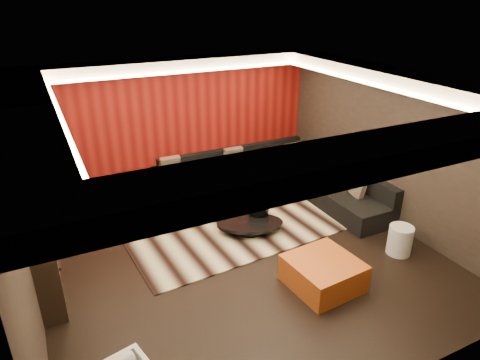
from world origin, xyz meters
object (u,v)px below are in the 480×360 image
drum_stool (259,212)px  white_side_table (400,240)px  coffee_table (250,227)px  orange_ottoman (323,273)px  sectional_sofa (274,180)px

drum_stool → white_side_table: white_side_table is taller
coffee_table → orange_ottoman: 1.81m
drum_stool → sectional_sofa: sectional_sofa is taller
orange_ottoman → sectional_sofa: size_ratio=0.26×
orange_ottoman → sectional_sofa: (0.99, 3.10, 0.05)m
white_side_table → orange_ottoman: 1.64m
coffee_table → sectional_sofa: 1.83m
orange_ottoman → sectional_sofa: sectional_sofa is taller
sectional_sofa → white_side_table: bearing=-77.8°
coffee_table → drum_stool: bearing=36.1°
coffee_table → orange_ottoman: bearing=-81.1°
white_side_table → orange_ottoman: bearing=-175.4°
drum_stool → orange_ottoman: (-0.01, -2.00, -0.03)m
coffee_table → orange_ottoman: (0.28, -1.79, 0.09)m
coffee_table → drum_stool: size_ratio=2.65×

